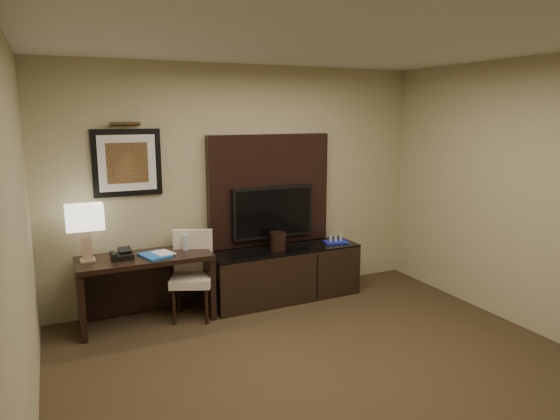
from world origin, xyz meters
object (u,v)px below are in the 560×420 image
desk_chair (192,279)px  desk_phone (122,254)px  ice_bucket (278,241)px  minibar_tray (336,239)px  desk (147,289)px  table_lamp (86,235)px  water_bottle (185,243)px  tv (273,212)px  credenza (285,274)px

desk_chair → desk_phone: 0.76m
ice_bucket → minibar_tray: 0.77m
desk → ice_bucket: (1.50, -0.02, 0.36)m
table_lamp → water_bottle: 1.00m
desk → table_lamp: table_lamp is taller
table_lamp → desk_phone: bearing=-11.6°
desk → desk_phone: (-0.22, -0.01, 0.41)m
tv → desk_phone: tv is taller
desk → tv: bearing=6.9°
credenza → desk_chair: 1.15m
table_lamp → water_bottle: bearing=-0.6°
credenza → ice_bucket: size_ratio=8.51×
tv → desk_chair: (-1.07, -0.29, -0.58)m
tv → ice_bucket: 0.37m
credenza → water_bottle: 1.26m
water_bottle → ice_bucket: bearing=-3.5°
credenza → desk_phone: bearing=178.9°
desk_phone → water_bottle: water_bottle is taller
tv → table_lamp: (-2.07, -0.13, -0.03)m
water_bottle → table_lamp: bearing=179.4°
tv → desk_phone: (-1.74, -0.20, -0.25)m
desk_chair → desk_phone: size_ratio=4.41×
desk → credenza: desk is taller
desk_chair → minibar_tray: size_ratio=3.19×
water_bottle → credenza: bearing=-2.2°
credenza → water_bottle: water_bottle is taller
credenza → ice_bucket: (-0.10, -0.02, 0.41)m
desk → water_bottle: water_bottle is taller
desk_chair → water_bottle: size_ratio=5.32×
desk → ice_bucket: size_ratio=6.42×
desk → ice_bucket: bearing=-1.0°
minibar_tray → desk_chair: bearing=-177.5°
desk → desk_phone: desk_phone is taller
tv → minibar_tray: 0.85m
ice_bucket → minibar_tray: (0.77, 0.00, -0.06)m
table_lamp → minibar_tray: table_lamp is taller
desk_phone → table_lamp: bearing=163.1°
desk_chair → table_lamp: (-1.00, 0.15, 0.55)m
desk → table_lamp: bearing=173.9°
tv → water_bottle: bearing=-172.4°
water_bottle → tv: bearing=7.6°
desk_chair → water_bottle: bearing=119.7°
table_lamp → water_bottle: (0.98, -0.01, -0.19)m
desk → credenza: (1.60, -0.00, -0.05)m
desk → tv: 1.67m
credenza → minibar_tray: bearing=-2.9°
credenza → desk_chair: bearing=-176.6°
tv → desk_chair: size_ratio=1.14×
table_lamp → tv: bearing=3.7°
tv → ice_bucket: size_ratio=4.78×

